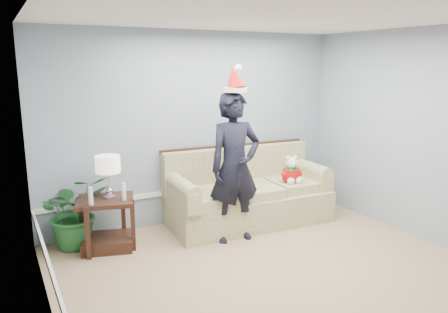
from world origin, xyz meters
TOP-DOWN VIEW (x-y plane):
  - room_shell at (0.00, 0.00)m, footprint 4.54×5.04m
  - wainscot_trim at (-1.18, 1.18)m, footprint 4.49×4.99m
  - sofa at (0.58, 2.03)m, footprint 2.34×1.11m
  - side_table at (-1.45, 2.01)m, footprint 0.79×0.72m
  - table_lamp at (-1.39, 2.00)m, footprint 0.30×0.30m
  - candle_pair at (-1.45, 1.85)m, footprint 0.44×0.05m
  - houseplant at (-1.77, 2.27)m, footprint 0.93×0.84m
  - man at (0.09, 1.54)m, footprint 0.71×0.48m
  - santa_hat at (0.09, 1.55)m, footprint 0.32×0.36m
  - teddy_bear at (1.17, 1.78)m, footprint 0.27×0.29m

SIDE VIEW (x-z plane):
  - side_table at x=-1.45m, z-range -0.07..0.57m
  - sofa at x=0.58m, z-range -0.16..0.92m
  - wainscot_trim at x=-1.18m, z-range 0.42..0.48m
  - houseplant at x=-1.77m, z-range 0.00..0.92m
  - teddy_bear at x=1.17m, z-range 0.51..0.91m
  - candle_pair at x=-1.45m, z-range 0.63..0.85m
  - man at x=0.09m, z-range 0.00..1.91m
  - table_lamp at x=-1.39m, z-range 0.78..1.31m
  - room_shell at x=0.00m, z-range -0.02..2.72m
  - santa_hat at x=0.09m, z-range 1.88..2.22m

